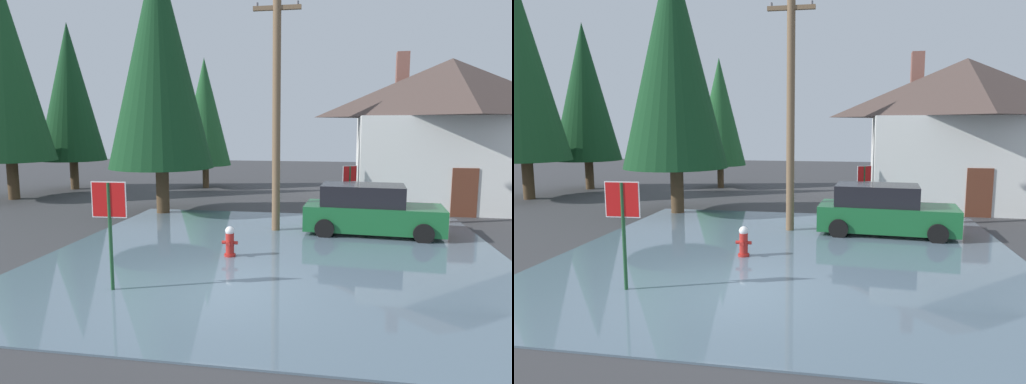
% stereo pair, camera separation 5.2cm
% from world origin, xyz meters
% --- Properties ---
extents(ground_plane, '(80.00, 80.00, 0.10)m').
position_xyz_m(ground_plane, '(0.00, 0.00, -0.05)').
color(ground_plane, '#38383A').
extents(flood_puddle, '(12.78, 12.62, 0.04)m').
position_xyz_m(flood_puddle, '(0.88, 3.21, 0.02)').
color(flood_puddle, slate).
rests_on(flood_puddle, ground).
extents(lane_stop_bar, '(3.54, 0.46, 0.01)m').
position_xyz_m(lane_stop_bar, '(0.71, -1.59, 0.00)').
color(lane_stop_bar, silver).
rests_on(lane_stop_bar, ground).
extents(stop_sign_near, '(0.79, 0.08, 2.46)m').
position_xyz_m(stop_sign_near, '(-2.31, -0.31, 1.77)').
color(stop_sign_near, '#1E4C28').
rests_on(stop_sign_near, ground).
extents(fire_hydrant, '(0.45, 0.38, 0.89)m').
position_xyz_m(fire_hydrant, '(-0.34, 2.74, 0.44)').
color(fire_hydrant, '#AD231E').
rests_on(fire_hydrant, ground).
extents(utility_pole, '(1.60, 0.28, 8.12)m').
position_xyz_m(utility_pole, '(0.50, 6.25, 4.23)').
color(utility_pole, brown).
rests_on(utility_pole, ground).
extents(stop_sign_far, '(0.58, 0.37, 2.05)m').
position_xyz_m(stop_sign_far, '(3.11, 9.80, 1.45)').
color(stop_sign_far, '#1E4C28').
rests_on(stop_sign_far, ground).
extents(house, '(9.09, 7.70, 7.31)m').
position_xyz_m(house, '(7.74, 13.53, 3.52)').
color(house, silver).
rests_on(house, ground).
extents(parked_car, '(4.65, 2.32, 1.70)m').
position_xyz_m(parked_car, '(3.70, 6.29, 0.81)').
color(parked_car, '#195B2D').
rests_on(parked_car, ground).
extents(pine_tree_tall_left, '(4.35, 4.35, 10.88)m').
position_xyz_m(pine_tree_tall_left, '(-13.54, 11.15, 6.40)').
color(pine_tree_tall_left, '#4C3823').
rests_on(pine_tree_tall_left, ground).
extents(pine_tree_mid_left, '(3.80, 3.80, 9.51)m').
position_xyz_m(pine_tree_mid_left, '(-12.63, 15.20, 5.59)').
color(pine_tree_mid_left, '#4C3823').
rests_on(pine_tree_mid_left, ground).
extents(pine_tree_short_left, '(3.06, 3.06, 7.65)m').
position_xyz_m(pine_tree_short_left, '(-5.18, 17.13, 4.50)').
color(pine_tree_short_left, '#4C3823').
rests_on(pine_tree_short_left, ground).
extents(pine_tree_far_center, '(4.33, 4.33, 10.82)m').
position_xyz_m(pine_tree_far_center, '(-4.64, 8.76, 6.37)').
color(pine_tree_far_center, '#4C3823').
rests_on(pine_tree_far_center, ground).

